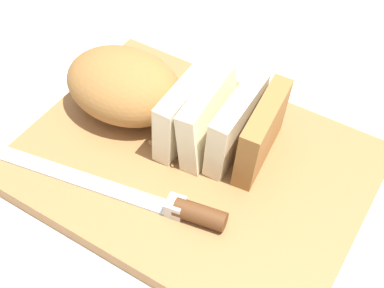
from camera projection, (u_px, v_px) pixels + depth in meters
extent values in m
plane|color=beige|center=(192.00, 171.00, 0.67)|extent=(3.00, 3.00, 0.00)
cube|color=#9E6B3D|center=(192.00, 165.00, 0.66)|extent=(0.42, 0.32, 0.02)
ellipsoid|color=#996633|center=(124.00, 86.00, 0.68)|extent=(0.17, 0.13, 0.09)
cube|color=beige|center=(185.00, 111.00, 0.65)|extent=(0.03, 0.11, 0.09)
cube|color=beige|center=(210.00, 118.00, 0.64)|extent=(0.04, 0.12, 0.09)
cube|color=beige|center=(236.00, 124.00, 0.63)|extent=(0.03, 0.11, 0.09)
cube|color=#996633|center=(262.00, 132.00, 0.63)|extent=(0.04, 0.12, 0.09)
cube|color=silver|center=(85.00, 181.00, 0.63)|extent=(0.24, 0.06, 0.00)
cylinder|color=#593319|center=(200.00, 214.00, 0.59)|extent=(0.06, 0.03, 0.02)
cube|color=silver|center=(175.00, 207.00, 0.59)|extent=(0.02, 0.03, 0.02)
sphere|color=#A8753D|center=(151.00, 142.00, 0.67)|extent=(0.01, 0.01, 0.01)
sphere|color=#A8753D|center=(173.00, 165.00, 0.65)|extent=(0.00, 0.00, 0.00)
sphere|color=#A8753D|center=(185.00, 139.00, 0.67)|extent=(0.01, 0.01, 0.01)
sphere|color=#A8753D|center=(206.00, 146.00, 0.66)|extent=(0.01, 0.01, 0.01)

